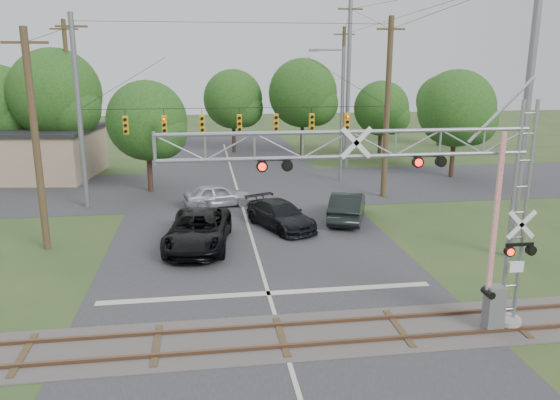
{
  "coord_description": "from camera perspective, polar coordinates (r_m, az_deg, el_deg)",
  "views": [
    {
      "loc": [
        -2.36,
        -13.97,
        8.76
      ],
      "look_at": [
        0.74,
        7.5,
        3.24
      ],
      "focal_mm": 35.0,
      "sensor_mm": 36.0,
      "label": 1
    }
  ],
  "objects": [
    {
      "name": "car_dark",
      "position": [
        29.38,
        0.07,
        -1.58
      ],
      "size": [
        3.87,
        5.4,
        1.45
      ],
      "primitive_type": "imported",
      "rotation": [
        0.0,
        0.0,
        0.41
      ],
      "color": "black",
      "rests_on": "ground"
    },
    {
      "name": "railroad_track",
      "position": [
        18.36,
        0.16,
        -14.11
      ],
      "size": [
        90.0,
        3.2,
        0.17
      ],
      "color": "#4C4742",
      "rests_on": "ground"
    },
    {
      "name": "sedan_silver",
      "position": [
        33.99,
        -6.53,
        0.51
      ],
      "size": [
        4.47,
        2.53,
        1.44
      ],
      "primitive_type": "imported",
      "rotation": [
        0.0,
        0.0,
        1.78
      ],
      "color": "#9B9EA2",
      "rests_on": "ground"
    },
    {
      "name": "ground",
      "position": [
        16.66,
        1.22,
        -17.44
      ],
      "size": [
        160.0,
        160.0,
        0.0
      ],
      "primitive_type": "plane",
      "color": "#304821",
      "rests_on": "ground"
    },
    {
      "name": "streetlight",
      "position": [
        40.54,
        6.23,
        9.55
      ],
      "size": [
        2.61,
        0.27,
        9.78
      ],
      "color": "slate",
      "rests_on": "ground"
    },
    {
      "name": "utility_poles",
      "position": [
        37.99,
        -0.46,
        10.41
      ],
      "size": [
        25.61,
        29.51,
        13.45
      ],
      "color": "#3C2F1B",
      "rests_on": "ground"
    },
    {
      "name": "traffic_signal_span",
      "position": [
        34.27,
        -2.8,
        8.99
      ],
      "size": [
        19.34,
        0.36,
        11.5
      ],
      "color": "slate",
      "rests_on": "ground"
    },
    {
      "name": "treeline",
      "position": [
        46.59,
        -7.82,
        10.1
      ],
      "size": [
        51.19,
        22.66,
        9.8
      ],
      "color": "#382419",
      "rests_on": "ground"
    },
    {
      "name": "pickup_black",
      "position": [
        26.65,
        -8.54,
        -3.12
      ],
      "size": [
        3.61,
        6.49,
        1.72
      ],
      "primitive_type": "imported",
      "rotation": [
        0.0,
        0.0,
        -0.13
      ],
      "color": "black",
      "rests_on": "ground"
    },
    {
      "name": "road_cross",
      "position": [
        39.04,
        -4.55,
        1.3
      ],
      "size": [
        90.0,
        12.0,
        0.02
      ],
      "primitive_type": "cube",
      "color": "#2C2D2F",
      "rests_on": "ground"
    },
    {
      "name": "road_main",
      "position": [
        25.63,
        -2.46,
        -5.69
      ],
      "size": [
        14.0,
        90.0,
        0.02
      ],
      "primitive_type": "cube",
      "color": "#2C2D2F",
      "rests_on": "ground"
    },
    {
      "name": "crossing_gantry",
      "position": [
        17.4,
        14.21,
        0.55
      ],
      "size": [
        11.95,
        0.98,
        7.64
      ],
      "color": "gray",
      "rests_on": "ground"
    },
    {
      "name": "suv_dark",
      "position": [
        31.0,
        7.04,
        -0.66
      ],
      "size": [
        3.35,
        5.27,
        1.64
      ],
      "primitive_type": "imported",
      "rotation": [
        0.0,
        0.0,
        2.79
      ],
      "color": "black",
      "rests_on": "ground"
    }
  ]
}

